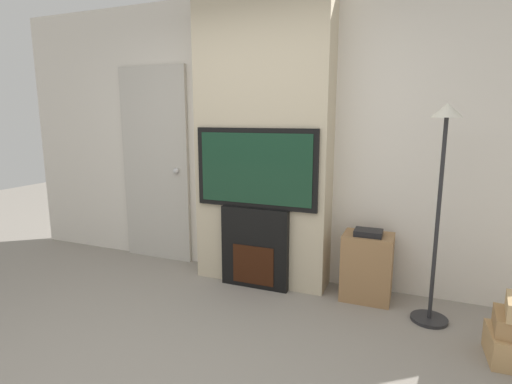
{
  "coord_description": "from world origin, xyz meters",
  "views": [
    {
      "loc": [
        1.33,
        -1.6,
        1.56
      ],
      "look_at": [
        0.0,
        1.66,
        0.89
      ],
      "focal_mm": 28.0,
      "sensor_mm": 36.0,
      "label": 1
    }
  ],
  "objects": [
    {
      "name": "wall_back",
      "position": [
        0.0,
        2.03,
        1.35
      ],
      "size": [
        6.0,
        0.06,
        2.7
      ],
      "color": "silver",
      "rests_on": "ground_plane"
    },
    {
      "name": "chimney_breast",
      "position": [
        0.0,
        1.83,
        1.35
      ],
      "size": [
        1.25,
        0.34,
        2.7
      ],
      "color": "beige",
      "rests_on": "ground_plane"
    },
    {
      "name": "fireplace",
      "position": [
        0.0,
        1.66,
        0.37
      ],
      "size": [
        0.64,
        0.15,
        0.75
      ],
      "color": "black",
      "rests_on": "ground_plane"
    },
    {
      "name": "television",
      "position": [
        0.0,
        1.66,
        1.11
      ],
      "size": [
        1.14,
        0.07,
        0.71
      ],
      "color": "black",
      "rests_on": "fireplace"
    },
    {
      "name": "floor_lamp",
      "position": [
        1.5,
        1.56,
        1.08
      ],
      "size": [
        0.28,
        0.28,
        1.66
      ],
      "color": "#262628",
      "rests_on": "ground_plane"
    },
    {
      "name": "media_stand",
      "position": [
        0.99,
        1.77,
        0.3
      ],
      "size": [
        0.41,
        0.32,
        0.63
      ],
      "color": "#997047",
      "rests_on": "ground_plane"
    },
    {
      "name": "entry_door",
      "position": [
        -1.3,
        1.97,
        1.04
      ],
      "size": [
        0.82,
        0.09,
        2.08
      ],
      "color": "#BCB7AD",
      "rests_on": "ground_plane"
    }
  ]
}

